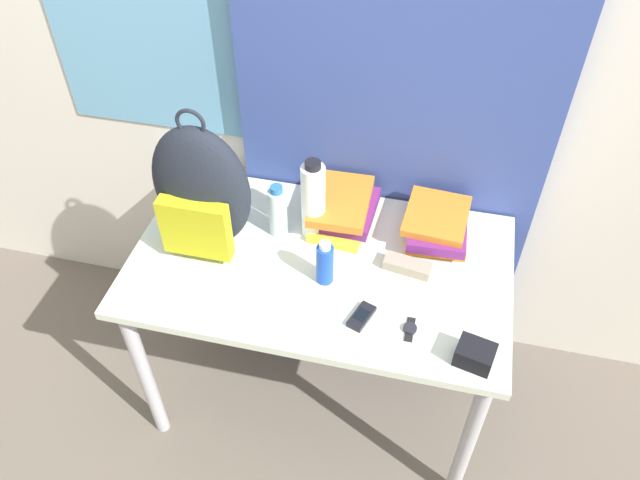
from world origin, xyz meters
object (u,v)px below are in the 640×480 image
wristwatch (410,329)px  camera_pouch (475,355)px  book_stack_left (343,209)px  sunscreen_bottle (325,263)px  backpack (201,192)px  cell_phone (361,316)px  sunglasses_case (407,266)px  book_stack_center (437,225)px  water_bottle (278,211)px  sports_bottle (313,200)px

wristwatch → camera_pouch: bearing=-19.8°
book_stack_left → sunscreen_bottle: (0.00, -0.28, 0.02)m
backpack → cell_phone: size_ratio=4.58×
sunglasses_case → camera_pouch: 0.38m
cell_phone → book_stack_left: bearing=109.2°
sunglasses_case → wristwatch: size_ratio=1.77×
book_stack_center → wristwatch: book_stack_center is taller
camera_pouch → book_stack_left: bearing=134.5°
book_stack_center → sunscreen_bottle: bearing=-138.9°
book_stack_left → water_bottle: 0.23m
backpack → camera_pouch: bearing=-17.5°
sunscreen_bottle → camera_pouch: (0.47, -0.20, -0.04)m
book_stack_left → wristwatch: size_ratio=3.27×
sports_bottle → camera_pouch: (0.56, -0.40, -0.11)m
backpack → sports_bottle: (0.33, 0.12, -0.08)m
backpack → wristwatch: backpack is taller
sports_bottle → wristwatch: size_ratio=3.36×
water_bottle → camera_pouch: 0.77m
sunscreen_bottle → cell_phone: 0.20m
cell_phone → water_bottle: bearing=138.5°
backpack → camera_pouch: size_ratio=4.30×
sports_bottle → backpack: bearing=-159.1°
backpack → sunglasses_case: backpack is taller
backpack → sports_bottle: backpack is taller
book_stack_center → water_bottle: water_bottle is taller
book_stack_left → cell_phone: bearing=-70.8°
sports_bottle → water_bottle: bearing=-167.6°
sunglasses_case → wristwatch: bearing=-80.4°
sunscreen_bottle → sunglasses_case: size_ratio=1.04×
book_stack_left → sports_bottle: 0.15m
sports_bottle → sunglasses_case: size_ratio=1.89×
backpack → water_bottle: backpack is taller
sports_bottle → sunscreen_bottle: size_ratio=1.82×
book_stack_left → book_stack_center: 0.32m
book_stack_center → cell_phone: size_ratio=2.48×
camera_pouch → sunscreen_bottle: bearing=156.9°
backpack → wristwatch: size_ratio=5.80×
backpack → book_stack_center: 0.78m
backpack → cell_phone: (0.55, -0.20, -0.21)m
backpack → book_stack_center: (0.73, 0.20, -0.17)m
backpack → sunscreen_bottle: backpack is taller
book_stack_center → camera_pouch: bearing=-72.2°
book_stack_left → sports_bottle: size_ratio=0.97×
sports_bottle → cell_phone: (0.22, -0.33, -0.13)m
cell_phone → sunglasses_case: 0.25m
backpack → sunscreen_bottle: 0.44m
sunglasses_case → book_stack_center: bearing=68.0°
book_stack_left → wristwatch: (0.29, -0.42, -0.05)m
cell_phone → sunglasses_case: (0.11, 0.22, 0.01)m
sunscreen_bottle → sunglasses_case: bearing=22.0°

